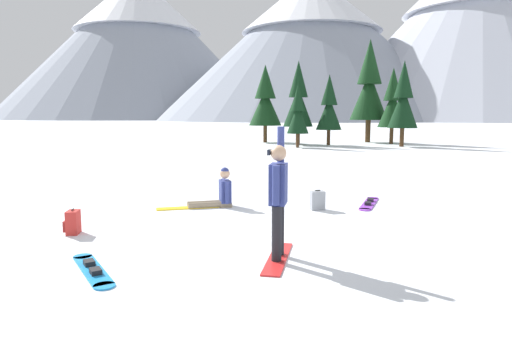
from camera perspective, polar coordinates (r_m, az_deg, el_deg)
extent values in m
plane|color=white|center=(8.21, -1.12, -8.48)|extent=(800.00, 800.00, 0.00)
cube|color=red|center=(7.05, 2.79, -11.03)|extent=(0.31, 1.60, 0.02)
cylinder|color=black|center=(6.77, 2.62, -7.99)|extent=(0.15, 0.15, 0.84)
cylinder|color=black|center=(7.08, 2.99, -7.33)|extent=(0.15, 0.15, 0.84)
cube|color=navy|center=(6.78, 2.85, -1.72)|extent=(0.25, 0.40, 0.61)
cylinder|color=navy|center=(6.52, 2.54, -1.92)|extent=(0.11, 0.11, 0.58)
cylinder|color=navy|center=(6.97, 3.17, 3.13)|extent=(0.11, 0.11, 0.60)
sphere|color=tan|center=(6.72, 2.87, 2.22)|extent=(0.24, 0.24, 0.24)
cube|color=black|center=(6.74, 1.69, 2.32)|extent=(0.04, 0.17, 0.08)
cube|color=gray|center=(10.91, -3.93, -4.30)|extent=(0.41, 0.45, 0.10)
cylinder|color=gray|center=(10.73, -6.47, -4.38)|extent=(0.78, 0.48, 0.14)
cylinder|color=gray|center=(10.92, -6.61, -4.18)|extent=(0.78, 0.48, 0.14)
cube|color=yellow|center=(10.79, -8.65, -4.69)|extent=(1.44, 0.90, 0.02)
cube|color=navy|center=(10.85, -3.95, -2.65)|extent=(0.39, 0.46, 0.54)
cylinder|color=navy|center=(10.60, -3.69, -2.83)|extent=(0.11, 0.11, 0.52)
cylinder|color=navy|center=(11.10, -4.19, -2.38)|extent=(0.11, 0.11, 0.52)
sphere|color=tan|center=(10.79, -3.97, -0.40)|extent=(0.24, 0.24, 0.24)
sphere|color=navy|center=(10.78, -3.97, -0.14)|extent=(0.20, 0.20, 0.20)
cube|color=#1E8CD8|center=(6.94, -20.03, -11.76)|extent=(1.17, 1.22, 0.02)
cylinder|color=#1E8CD8|center=(6.29, -18.69, -13.70)|extent=(0.40, 0.40, 0.02)
cylinder|color=#1E8CD8|center=(7.60, -21.13, -10.16)|extent=(0.40, 0.40, 0.02)
cube|color=black|center=(6.73, -19.68, -11.93)|extent=(0.24, 0.24, 0.07)
cube|color=black|center=(7.12, -20.40, -10.89)|extent=(0.24, 0.24, 0.07)
cube|color=#993FD8|center=(11.51, 14.15, -4.09)|extent=(0.54, 1.56, 0.02)
cylinder|color=#993FD8|center=(12.26, 14.61, -3.42)|extent=(0.33, 0.33, 0.02)
cylinder|color=#993FD8|center=(10.77, 13.63, -4.84)|extent=(0.33, 0.33, 0.02)
cube|color=black|center=(11.73, 14.30, -3.65)|extent=(0.17, 0.22, 0.07)
cube|color=black|center=(11.28, 14.01, -4.07)|extent=(0.17, 0.22, 0.07)
cube|color=gray|center=(10.56, 7.80, -3.79)|extent=(0.37, 0.31, 0.44)
cube|color=slate|center=(10.69, 7.58, -4.01)|extent=(0.23, 0.14, 0.20)
cylinder|color=black|center=(10.52, 7.82, -2.50)|extent=(0.12, 0.07, 0.02)
cube|color=red|center=(9.05, -22.17, -6.10)|extent=(0.29, 0.37, 0.44)
cube|color=maroon|center=(9.10, -22.94, -6.49)|extent=(0.13, 0.23, 0.20)
cylinder|color=black|center=(9.00, -22.24, -4.61)|extent=(0.06, 0.12, 0.02)
cylinder|color=#472D19|center=(32.82, 9.18, 4.16)|extent=(0.25, 0.25, 1.11)
cone|color=black|center=(32.78, 9.24, 7.20)|extent=(1.83, 1.83, 2.37)
cone|color=black|center=(32.83, 9.30, 10.09)|extent=(1.19, 1.19, 2.17)
cylinder|color=#472D19|center=(30.25, 5.30, 3.81)|extent=(0.21, 0.21, 0.94)
cone|color=black|center=(30.20, 5.33, 6.61)|extent=(1.46, 1.46, 2.01)
cone|color=black|center=(30.22, 5.36, 9.27)|extent=(0.95, 0.95, 1.84)
cylinder|color=#472D19|center=(32.53, 18.01, 4.03)|extent=(0.29, 0.29, 1.29)
cone|color=black|center=(32.49, 18.14, 7.57)|extent=(2.00, 2.00, 2.74)
cone|color=black|center=(32.58, 18.28, 10.95)|extent=(1.30, 1.30, 2.51)
cylinder|color=#472D19|center=(32.92, 5.33, 4.42)|extent=(0.30, 0.30, 1.33)
cone|color=black|center=(32.89, 5.37, 8.05)|extent=(2.15, 2.15, 2.84)
cone|color=black|center=(32.98, 5.41, 11.50)|extent=(1.40, 1.40, 2.60)
cylinder|color=#472D19|center=(35.72, 1.18, 4.66)|extent=(0.30, 0.30, 1.34)
cone|color=#143819|center=(35.69, 1.18, 8.02)|extent=(2.58, 2.58, 2.84)
cone|color=#143819|center=(35.78, 1.19, 11.21)|extent=(1.67, 1.67, 2.61)
cylinder|color=#472D19|center=(37.00, 14.00, 4.88)|extent=(0.40, 0.40, 1.78)
cone|color=#143819|center=(37.01, 14.13, 9.18)|extent=(2.94, 2.94, 3.78)
cone|color=#143819|center=(37.21, 14.26, 13.26)|extent=(1.91, 1.91, 3.47)
cylinder|color=#472D19|center=(35.46, 16.79, 4.27)|extent=(0.28, 0.28, 1.25)
cone|color=#143819|center=(35.42, 16.91, 7.43)|extent=(2.12, 2.12, 2.66)
cone|color=#143819|center=(35.49, 17.02, 10.44)|extent=(1.38, 1.38, 2.44)
cone|color=#8C93A3|center=(235.56, -14.62, 14.85)|extent=(135.22, 135.22, 69.47)
cone|color=white|center=(239.33, -14.79, 19.79)|extent=(60.85, 60.85, 27.79)
cone|color=#8C93A3|center=(178.81, 6.99, 15.14)|extent=(117.56, 117.56, 54.53)
cone|color=white|center=(181.82, 7.07, 20.25)|extent=(52.90, 52.90, 21.81)
cone|color=#B2B7C6|center=(190.85, 26.25, 15.46)|extent=(119.14, 119.14, 64.41)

